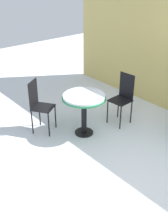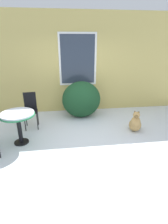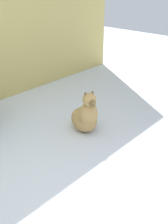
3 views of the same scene
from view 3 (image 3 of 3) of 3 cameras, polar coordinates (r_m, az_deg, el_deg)
The scene contains 2 objects.
ground_plane at distance 2.91m, azimuth -12.44°, elevation -16.84°, with size 16.00×16.00×0.00m, color silver.
dog at distance 3.77m, azimuth 0.32°, elevation -0.91°, with size 0.48×0.63×0.63m.
Camera 3 is at (-1.13, -1.81, 1.97)m, focal length 45.00 mm.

